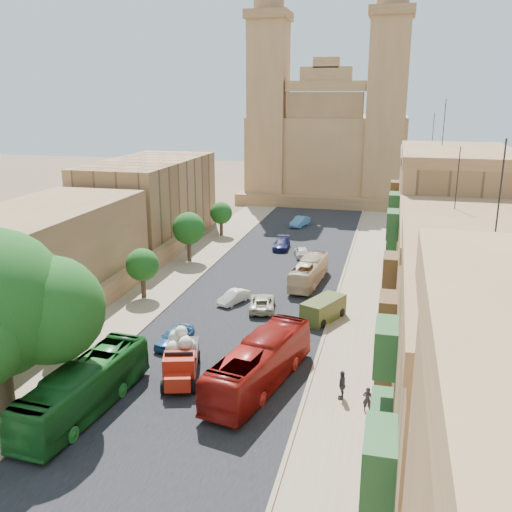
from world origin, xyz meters
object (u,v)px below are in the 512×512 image
at_px(red_truck, 181,357).
at_px(pedestrian_c, 342,385).
at_px(street_tree_b, 142,265).
at_px(car_dkblue, 282,244).
at_px(bus_red_east, 260,364).
at_px(car_white_a, 234,297).
at_px(church, 328,143).
at_px(car_cream, 262,303).
at_px(car_white_b, 302,252).
at_px(bus_cream_east, 309,272).
at_px(car_blue_a, 175,337).
at_px(car_blue_b, 300,222).
at_px(olive_pickup, 323,310).
at_px(street_tree_d, 221,213).
at_px(bus_green_north, 84,388).
at_px(street_tree_c, 189,229).
at_px(pedestrian_a, 367,399).
at_px(street_tree_a, 69,311).

distance_m(red_truck, pedestrian_c, 10.45).
distance_m(street_tree_b, car_dkblue, 21.35).
bearing_deg(bus_red_east, car_white_a, -55.33).
bearing_deg(church, car_cream, -88.80).
xyz_separation_m(car_white_a, car_white_b, (3.47, 15.84, 0.06)).
distance_m(bus_cream_east, car_blue_a, 17.85).
bearing_deg(car_dkblue, car_blue_b, 85.24).
bearing_deg(olive_pickup, car_white_a, 166.72).
xyz_separation_m(bus_cream_east, car_blue_b, (-4.94, 24.35, -0.54)).
distance_m(church, street_tree_d, 32.87).
bearing_deg(bus_green_north, pedestrian_c, 23.72).
relative_size(street_tree_b, bus_green_north, 0.42).
xyz_separation_m(red_truck, car_blue_b, (0.30, 45.03, -0.74)).
bearing_deg(car_blue_b, bus_red_east, -69.00).
bearing_deg(bus_cream_east, red_truck, 80.70).
distance_m(street_tree_c, bus_cream_east, 15.00).
distance_m(car_dkblue, pedestrian_a, 36.10).
xyz_separation_m(street_tree_d, bus_cream_east, (14.00, -16.79, -1.72)).
xyz_separation_m(olive_pickup, car_blue_b, (-7.44, 33.05, -0.19)).
relative_size(car_cream, pedestrian_a, 2.95).
distance_m(street_tree_c, car_dkblue, 11.88).
relative_size(street_tree_a, bus_green_north, 0.45).
bearing_deg(bus_red_east, street_tree_a, 6.66).
height_order(bus_cream_east, car_cream, bus_cream_east).
height_order(red_truck, bus_cream_east, red_truck).
relative_size(street_tree_c, pedestrian_c, 2.95).
bearing_deg(bus_green_north, olive_pickup, 60.58).
xyz_separation_m(street_tree_d, pedestrian_a, (20.76, -38.85, -2.16)).
xyz_separation_m(street_tree_b, car_dkblue, (8.91, 19.25, -2.41)).
bearing_deg(car_dkblue, olive_pickup, -73.95).
bearing_deg(church, car_dkblue, -91.76).
bearing_deg(car_white_b, car_cream, 70.63).
height_order(car_cream, car_dkblue, car_cream).
height_order(street_tree_b, car_white_b, street_tree_b).
relative_size(church, car_cream, 7.96).
bearing_deg(bus_red_east, pedestrian_a, -179.25).
height_order(street_tree_c, olive_pickup, street_tree_c).
height_order(bus_green_north, car_blue_a, bus_green_north).
bearing_deg(street_tree_c, pedestrian_a, -52.29).
bearing_deg(street_tree_b, olive_pickup, -5.14).
bearing_deg(bus_green_north, car_white_b, 83.32).
bearing_deg(street_tree_a, street_tree_b, 90.00).
bearing_deg(car_white_a, car_blue_b, 111.06).
xyz_separation_m(red_truck, car_white_b, (3.06, 29.74, -0.79)).
bearing_deg(car_dkblue, street_tree_d, 147.88).
height_order(street_tree_a, street_tree_b, street_tree_a).
xyz_separation_m(car_blue_a, car_blue_b, (2.54, 40.55, 0.01)).
distance_m(street_tree_d, bus_red_east, 40.00).
distance_m(street_tree_c, bus_green_north, 31.20).
height_order(street_tree_d, car_white_a, street_tree_d).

